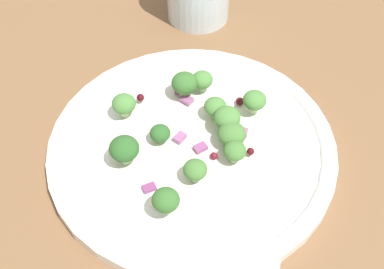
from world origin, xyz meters
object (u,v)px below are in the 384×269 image
(broccoli_floret_2, at_px, (227,118))
(broccoli_floret_1, at_px, (166,200))
(plate, at_px, (192,146))
(broccoli_floret_0, at_px, (160,134))

(broccoli_floret_2, bearing_deg, broccoli_floret_1, -74.95)
(plate, distance_m, broccoli_floret_1, 0.09)
(plate, bearing_deg, broccoli_floret_1, -59.89)
(broccoli_floret_1, bearing_deg, broccoli_floret_2, 105.05)
(broccoli_floret_0, height_order, broccoli_floret_1, broccoli_floret_1)
(broccoli_floret_1, xyz_separation_m, broccoli_floret_2, (-0.03, 0.11, 0.00))
(broccoli_floret_0, distance_m, broccoli_floret_1, 0.08)
(broccoli_floret_0, distance_m, broccoli_floret_2, 0.07)
(plate, relative_size, broccoli_floret_2, 10.61)
(broccoli_floret_0, bearing_deg, plate, 41.94)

